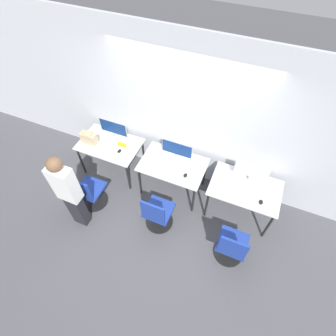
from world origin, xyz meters
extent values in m
plane|color=#4C4C51|center=(0.00, 0.00, 0.00)|extent=(20.00, 20.00, 0.00)
cube|color=silver|center=(0.00, 0.86, 1.40)|extent=(12.00, 0.05, 2.80)
cube|color=silver|center=(-1.27, 0.37, 0.71)|extent=(1.13, 0.74, 0.02)
cylinder|color=black|center=(-1.78, 0.05, 0.35)|extent=(0.04, 0.04, 0.70)
cylinder|color=black|center=(-0.75, 0.05, 0.35)|extent=(0.04, 0.04, 0.70)
cylinder|color=black|center=(-1.78, 0.69, 0.35)|extent=(0.04, 0.04, 0.70)
cylinder|color=black|center=(-0.75, 0.69, 0.35)|extent=(0.04, 0.04, 0.70)
cylinder|color=#B2B2B7|center=(-1.27, 0.58, 0.73)|extent=(0.16, 0.16, 0.01)
cylinder|color=#B2B2B7|center=(-1.27, 0.58, 0.78)|extent=(0.04, 0.04, 0.08)
cube|color=#B2B2B7|center=(-1.27, 0.58, 0.95)|extent=(0.55, 0.01, 0.29)
cube|color=navy|center=(-1.27, 0.58, 0.95)|extent=(0.53, 0.01, 0.26)
cube|color=silver|center=(-1.27, 0.26, 0.73)|extent=(0.42, 0.16, 0.02)
ellipsoid|color=black|center=(-1.00, 0.27, 0.74)|extent=(0.06, 0.09, 0.03)
cylinder|color=black|center=(-1.22, -0.46, 0.01)|extent=(0.48, 0.48, 0.03)
cylinder|color=black|center=(-1.22, -0.46, 0.21)|extent=(0.04, 0.04, 0.35)
cube|color=navy|center=(-1.22, -0.46, 0.41)|extent=(0.44, 0.44, 0.05)
cube|color=navy|center=(-1.22, -0.66, 0.65)|extent=(0.40, 0.04, 0.44)
cube|color=#232328|center=(-1.20, -0.88, 0.39)|extent=(0.25, 0.16, 0.77)
cube|color=white|center=(-1.20, -0.88, 1.11)|extent=(0.36, 0.20, 0.67)
sphere|color=brown|center=(-1.20, -0.88, 1.55)|extent=(0.22, 0.22, 0.22)
cube|color=silver|center=(0.00, 0.37, 0.71)|extent=(1.13, 0.74, 0.02)
cylinder|color=black|center=(-0.51, 0.05, 0.35)|extent=(0.04, 0.04, 0.70)
cylinder|color=black|center=(0.51, 0.05, 0.35)|extent=(0.04, 0.04, 0.70)
cylinder|color=black|center=(-0.51, 0.69, 0.35)|extent=(0.04, 0.04, 0.70)
cylinder|color=black|center=(0.51, 0.69, 0.35)|extent=(0.04, 0.04, 0.70)
cylinder|color=#B2B2B7|center=(0.00, 0.54, 0.73)|extent=(0.16, 0.16, 0.01)
cylinder|color=#B2B2B7|center=(0.00, 0.54, 0.78)|extent=(0.04, 0.04, 0.08)
cube|color=#B2B2B7|center=(0.00, 0.54, 0.95)|extent=(0.55, 0.01, 0.29)
cube|color=navy|center=(0.00, 0.53, 0.95)|extent=(0.53, 0.01, 0.26)
cube|color=silver|center=(0.00, 0.19, 0.73)|extent=(0.42, 0.16, 0.02)
ellipsoid|color=black|center=(0.29, 0.21, 0.74)|extent=(0.06, 0.09, 0.03)
cylinder|color=black|center=(0.06, -0.39, 0.01)|extent=(0.48, 0.48, 0.03)
cylinder|color=black|center=(0.06, -0.39, 0.21)|extent=(0.04, 0.04, 0.35)
cube|color=navy|center=(0.06, -0.39, 0.41)|extent=(0.44, 0.44, 0.05)
cube|color=navy|center=(0.06, -0.59, 0.65)|extent=(0.40, 0.04, 0.44)
cube|color=silver|center=(1.27, 0.37, 0.71)|extent=(1.13, 0.74, 0.02)
cylinder|color=black|center=(0.75, 0.05, 0.35)|extent=(0.04, 0.04, 0.70)
cylinder|color=black|center=(1.78, 0.05, 0.35)|extent=(0.04, 0.04, 0.70)
cylinder|color=black|center=(0.75, 0.69, 0.35)|extent=(0.04, 0.04, 0.70)
cylinder|color=black|center=(1.78, 0.69, 0.35)|extent=(0.04, 0.04, 0.70)
cylinder|color=#B2B2B7|center=(1.27, 0.55, 0.73)|extent=(0.16, 0.16, 0.01)
cylinder|color=#B2B2B7|center=(1.27, 0.55, 0.78)|extent=(0.04, 0.04, 0.08)
cube|color=#B2B2B7|center=(1.27, 0.56, 0.95)|extent=(0.55, 0.01, 0.29)
cube|color=silver|center=(1.27, 0.55, 0.95)|extent=(0.53, 0.01, 0.26)
cube|color=silver|center=(1.27, 0.21, 0.73)|extent=(0.42, 0.16, 0.02)
ellipsoid|color=black|center=(1.54, 0.18, 0.74)|extent=(0.06, 0.09, 0.03)
cylinder|color=black|center=(1.32, -0.46, 0.01)|extent=(0.48, 0.48, 0.03)
cylinder|color=black|center=(1.32, -0.46, 0.21)|extent=(0.04, 0.04, 0.35)
cube|color=navy|center=(1.32, -0.46, 0.41)|extent=(0.44, 0.44, 0.05)
cube|color=navy|center=(1.32, -0.67, 0.65)|extent=(0.40, 0.04, 0.44)
cube|color=tan|center=(-1.61, 0.26, 0.83)|extent=(0.30, 0.14, 0.22)
torus|color=tan|center=(-1.61, 0.26, 0.96)|extent=(0.18, 0.18, 0.01)
cube|color=yellow|center=(-1.02, 0.41, 0.76)|extent=(0.16, 0.03, 0.08)
camera|label=1|loc=(1.04, -2.32, 4.21)|focal=28.00mm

